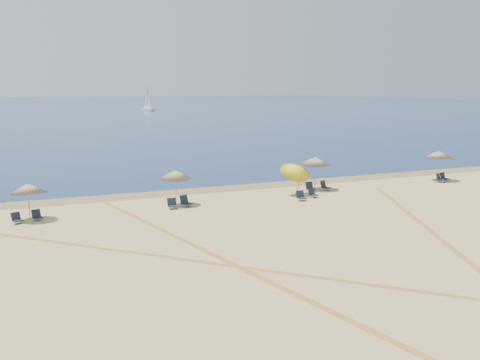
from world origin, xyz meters
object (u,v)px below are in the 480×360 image
(chair_9, at_px, (325,186))
(sailboat_1, at_px, (148,103))
(umbrella_4, at_px, (315,161))
(umbrella_5, at_px, (438,154))
(umbrella_1, at_px, (28,188))
(umbrella_2, at_px, (175,174))
(chair_3, at_px, (37,215))
(chair_4, at_px, (172,204))
(chair_8, at_px, (310,187))
(chair_5, at_px, (185,202))
(chair_10, at_px, (440,179))
(chair_11, at_px, (444,177))
(chair_7, at_px, (313,194))
(umbrella_3, at_px, (296,170))
(chair_2, at_px, (17,219))
(chair_6, at_px, (301,196))

(chair_9, bearing_deg, sailboat_1, 56.80)
(umbrella_4, xyz_separation_m, umbrella_5, (11.57, -0.53, 0.00))
(umbrella_1, height_order, umbrella_5, umbrella_5)
(umbrella_5, height_order, sailboat_1, sailboat_1)
(umbrella_4, bearing_deg, umbrella_2, -174.20)
(umbrella_2, height_order, umbrella_5, umbrella_5)
(chair_3, height_order, chair_4, chair_4)
(umbrella_5, height_order, chair_8, umbrella_5)
(chair_5, bearing_deg, umbrella_1, 157.25)
(umbrella_5, bearing_deg, chair_10, -119.94)
(chair_11, bearing_deg, chair_4, 172.75)
(chair_7, bearing_deg, chair_9, 31.76)
(chair_10, height_order, sailboat_1, sailboat_1)
(chair_5, xyz_separation_m, chair_8, (10.19, 1.21, -0.01))
(chair_3, xyz_separation_m, chair_5, (9.18, 0.08, 0.05))
(umbrella_4, height_order, chair_3, umbrella_4)
(umbrella_4, distance_m, chair_10, 11.31)
(umbrella_3, relative_size, chair_2, 3.47)
(umbrella_3, height_order, chair_10, umbrella_3)
(chair_9, distance_m, chair_10, 10.54)
(umbrella_2, bearing_deg, chair_9, 3.00)
(chair_9, distance_m, chair_11, 11.43)
(chair_5, distance_m, chair_8, 10.26)
(chair_6, bearing_deg, chair_4, 176.56)
(chair_9, distance_m, sailboat_1, 148.10)
(umbrella_1, relative_size, chair_9, 2.58)
(chair_8, bearing_deg, chair_2, -178.79)
(sailboat_1, bearing_deg, umbrella_2, -124.10)
(umbrella_3, distance_m, chair_5, 8.69)
(umbrella_1, bearing_deg, umbrella_3, 0.94)
(chair_2, height_order, chair_8, chair_8)
(umbrella_1, xyz_separation_m, chair_8, (19.74, 1.02, -1.57))
(chair_5, distance_m, chair_11, 22.97)
(umbrella_3, height_order, chair_7, umbrella_3)
(umbrella_1, height_order, chair_5, umbrella_1)
(umbrella_4, relative_size, chair_6, 3.72)
(umbrella_2, relative_size, chair_7, 3.42)
(umbrella_1, distance_m, chair_2, 1.88)
(umbrella_1, xyz_separation_m, chair_11, (32.50, 0.76, -1.59))
(umbrella_3, xyz_separation_m, chair_6, (-0.62, -1.83, -1.57))
(chair_2, relative_size, chair_4, 1.12)
(chair_10, bearing_deg, chair_5, 157.35)
(umbrella_4, bearing_deg, umbrella_1, -175.38)
(umbrella_2, bearing_deg, chair_6, -13.66)
(umbrella_3, distance_m, chair_9, 3.46)
(chair_9, xyz_separation_m, chair_10, (10.50, -0.90, 0.01))
(chair_5, xyz_separation_m, chair_10, (22.02, 0.42, -0.01))
(umbrella_4, height_order, chair_2, umbrella_4)
(umbrella_1, distance_m, chair_6, 17.62)
(chair_6, height_order, chair_10, chair_10)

